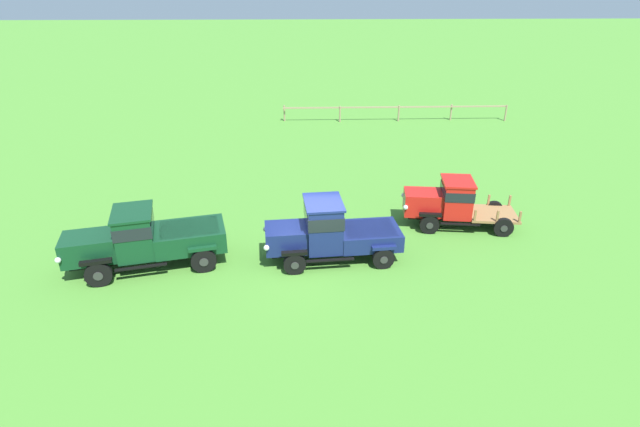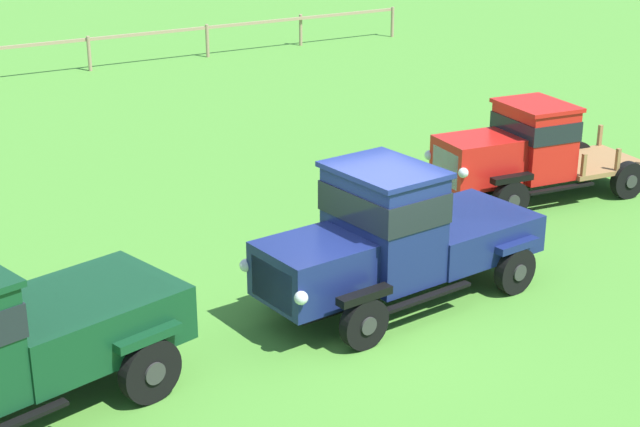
{
  "view_description": "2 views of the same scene",
  "coord_description": "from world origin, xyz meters",
  "views": [
    {
      "loc": [
        -0.29,
        -15.67,
        9.36
      ],
      "look_at": [
        0.35,
        2.04,
        1.0
      ],
      "focal_mm": 28.0,
      "sensor_mm": 36.0,
      "label": 1
    },
    {
      "loc": [
        -7.82,
        -11.17,
        6.78
      ],
      "look_at": [
        0.35,
        2.04,
        1.0
      ],
      "focal_mm": 55.0,
      "sensor_mm": 36.0,
      "label": 2
    }
  ],
  "objects": [
    {
      "name": "vintage_truck_foreground_near",
      "position": [
        -5.86,
        0.0,
        1.11
      ],
      "size": [
        5.77,
        3.06,
        2.19
      ],
      "color": "black",
      "rests_on": "ground"
    },
    {
      "name": "vintage_truck_midrow_center",
      "position": [
        5.71,
        2.86,
        1.05
      ],
      "size": [
        4.82,
        2.32,
        2.01
      ],
      "color": "black",
      "rests_on": "ground"
    },
    {
      "name": "paddock_fence",
      "position": [
        6.46,
        19.71,
        0.84
      ],
      "size": [
        16.2,
        0.6,
        1.14
      ],
      "color": "#997F60",
      "rests_on": "ground"
    },
    {
      "name": "vintage_truck_second_in_line",
      "position": [
        0.65,
        0.3,
        1.12
      ],
      "size": [
        5.07,
        2.42,
        2.29
      ],
      "color": "black",
      "rests_on": "ground"
    },
    {
      "name": "ground_plane",
      "position": [
        0.0,
        0.0,
        0.0
      ],
      "size": [
        240.0,
        240.0,
        0.0
      ],
      "primitive_type": "plane",
      "color": "#47842D"
    }
  ]
}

